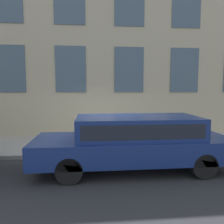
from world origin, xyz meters
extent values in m
plane|color=#2D2D30|center=(0.00, 0.00, 0.00)|extent=(80.00, 80.00, 0.00)
cube|color=#9E9B93|center=(1.44, 0.00, 0.07)|extent=(2.88, 60.00, 0.14)
cube|color=#C6B793|center=(3.03, 0.00, 4.20)|extent=(0.30, 40.00, 8.40)
cube|color=#4C6070|center=(2.86, -3.89, 3.10)|extent=(0.03, 1.33, 2.01)
cube|color=#4C6070|center=(2.86, -1.30, 3.10)|extent=(0.03, 1.33, 2.01)
cube|color=#4C6070|center=(2.86, 1.30, 3.10)|extent=(0.03, 1.33, 2.01)
cube|color=#4C6070|center=(2.86, 3.89, 3.10)|extent=(0.03, 1.33, 2.01)
cube|color=#4C6070|center=(2.86, -3.89, 6.01)|extent=(0.03, 1.33, 2.01)
cube|color=#4C6070|center=(2.86, -1.30, 6.01)|extent=(0.03, 1.33, 2.01)
cube|color=#4C6070|center=(2.86, 1.30, 6.01)|extent=(0.03, 1.33, 2.01)
cylinder|color=gold|center=(0.36, -0.04, 0.16)|extent=(0.32, 0.32, 0.04)
cylinder|color=gold|center=(0.36, -0.04, 0.43)|extent=(0.24, 0.24, 0.58)
sphere|color=#A4891E|center=(0.36, -0.04, 0.72)|extent=(0.25, 0.25, 0.25)
cylinder|color=black|center=(0.36, -0.04, 0.80)|extent=(0.08, 0.08, 0.10)
cylinder|color=gold|center=(0.36, -0.20, 0.50)|extent=(0.09, 0.10, 0.09)
cylinder|color=gold|center=(0.36, 0.13, 0.50)|extent=(0.09, 0.10, 0.09)
cylinder|color=#726651|center=(0.74, -0.58, 0.41)|extent=(0.08, 0.08, 0.56)
cylinder|color=#726651|center=(0.85, -0.58, 0.41)|extent=(0.08, 0.08, 0.56)
cube|color=#72288C|center=(0.80, -0.58, 0.90)|extent=(0.15, 0.10, 0.42)
cylinder|color=#72288C|center=(0.69, -0.58, 0.91)|extent=(0.06, 0.06, 0.40)
cylinder|color=#72288C|center=(0.90, -0.58, 0.91)|extent=(0.06, 0.06, 0.40)
sphere|color=brown|center=(0.80, -0.58, 1.20)|extent=(0.19, 0.19, 0.19)
cylinder|color=black|center=(-1.94, 0.94, 0.32)|extent=(0.24, 0.64, 0.64)
cylinder|color=black|center=(-0.33, 0.94, 0.32)|extent=(0.24, 0.64, 0.64)
cylinder|color=black|center=(-1.94, -2.38, 0.32)|extent=(0.24, 0.64, 0.64)
cylinder|color=black|center=(-0.33, -2.38, 0.32)|extent=(0.24, 0.64, 0.64)
cube|color=navy|center=(-1.13, -0.72, 0.62)|extent=(1.85, 5.35, 0.59)
cube|color=navy|center=(-1.13, -0.85, 1.20)|extent=(1.63, 3.32, 0.57)
cube|color=#1E232D|center=(-1.13, -0.85, 1.20)|extent=(1.64, 3.05, 0.37)
camera|label=1|loc=(-6.98, 0.42, 2.22)|focal=35.00mm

